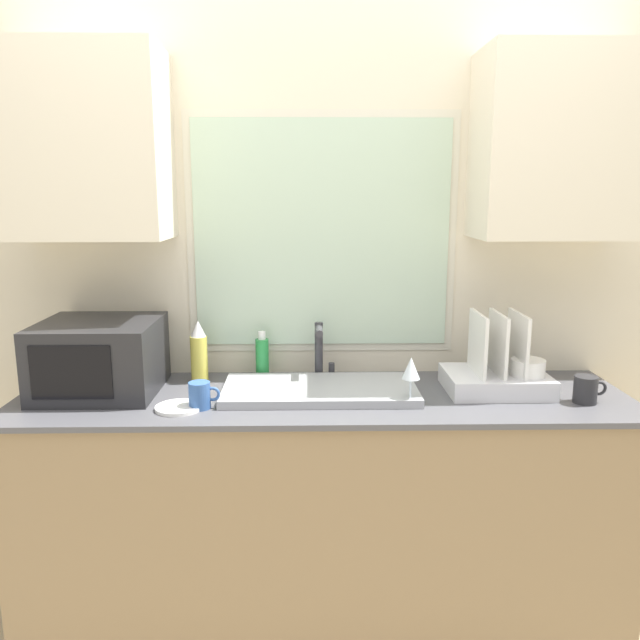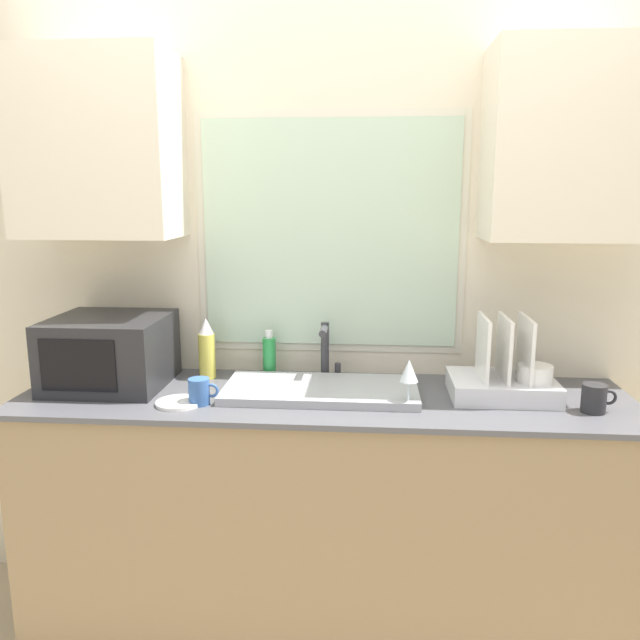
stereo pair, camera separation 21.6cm
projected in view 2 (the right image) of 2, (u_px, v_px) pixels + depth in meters
countertop at (324, 514)px, 2.34m from camera, size 2.19×0.61×0.94m
wall_back at (330, 256)px, 2.42m from camera, size 6.00×0.38×2.60m
sink_basin at (321, 390)px, 2.25m from camera, size 0.69×0.34×0.03m
faucet at (326, 347)px, 2.40m from camera, size 0.08×0.15×0.22m
microwave at (110, 351)px, 2.33m from camera, size 0.41×0.40×0.26m
dish_rack at (505, 379)px, 2.20m from camera, size 0.36×0.28×0.29m
spray_bottle at (207, 349)px, 2.42m from camera, size 0.06×0.06×0.24m
soap_bottle at (269, 356)px, 2.46m from camera, size 0.05×0.05×0.18m
mug_near_sink at (200, 391)px, 2.13m from camera, size 0.11×0.07×0.09m
wine_glass at (409, 373)px, 2.07m from camera, size 0.06×0.06×0.17m
mug_by_rack at (594, 398)px, 2.05m from camera, size 0.11×0.08×0.10m
small_plate at (179, 403)px, 2.14m from camera, size 0.16×0.16×0.01m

